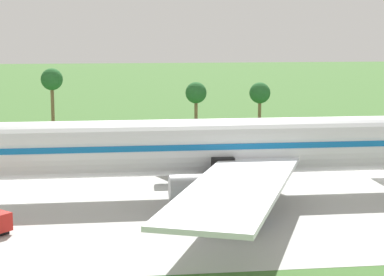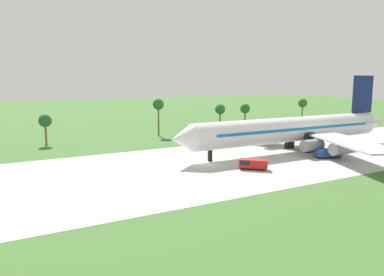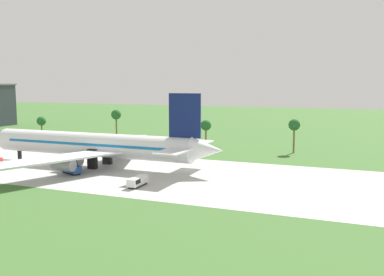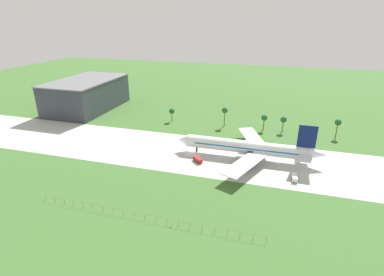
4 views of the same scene
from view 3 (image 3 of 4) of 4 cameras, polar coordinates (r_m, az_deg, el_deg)
name	(u,v)px [view 3 (image 3 of 4)]	position (r m, az deg, el deg)	size (l,w,h in m)	color
ground_plane	(7,160)	(130.77, -23.39, -2.76)	(600.00, 600.00, 0.00)	#3D662D
taxiway_strip	(7,160)	(130.77, -23.39, -2.75)	(320.00, 44.00, 0.02)	#B2B2AD
jet_airliner	(96,145)	(113.75, -12.67, -0.93)	(70.01, 60.51, 19.16)	white
baggage_tug	(72,169)	(106.00, -15.73, -4.05)	(6.27, 4.01, 2.02)	black
catering_van	(137,181)	(90.41, -7.33, -5.77)	(2.14, 6.07, 1.99)	black
palm_tree_row	(160,122)	(149.71, -4.31, 2.11)	(101.99, 3.60, 12.03)	brown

